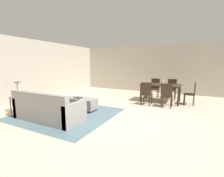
{
  "coord_description": "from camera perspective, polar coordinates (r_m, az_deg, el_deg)",
  "views": [
    {
      "loc": [
        1.82,
        -4.1,
        1.63
      ],
      "look_at": [
        -0.85,
        1.21,
        0.68
      ],
      "focal_mm": 24.79,
      "sensor_mm": 36.0,
      "label": 1
    }
  ],
  "objects": [
    {
      "name": "ground_plane",
      "position": [
        4.77,
        2.66,
        -10.93
      ],
      "size": [
        10.8,
        10.8,
        0.0
      ],
      "primitive_type": "plane",
      "color": "beige"
    },
    {
      "name": "wall_back",
      "position": [
        9.29,
        15.49,
        6.99
      ],
      "size": [
        9.0,
        0.12,
        2.7
      ],
      "primitive_type": "cube",
      "color": "#BCB2A0",
      "rests_on": "ground_plane"
    },
    {
      "name": "wall_left",
      "position": [
        7.82,
        -27.4,
        5.98
      ],
      "size": [
        0.12,
        11.0,
        2.7
      ],
      "primitive_type": "cube",
      "color": "#BCB2A0",
      "rests_on": "ground_plane"
    },
    {
      "name": "area_rug",
      "position": [
        5.37,
        -16.25,
        -8.95
      ],
      "size": [
        3.0,
        2.8,
        0.01
      ],
      "primitive_type": "cube",
      "color": "slate",
      "rests_on": "ground_plane"
    },
    {
      "name": "couch",
      "position": [
        4.94,
        -22.6,
        -7.37
      ],
      "size": [
        2.1,
        0.86,
        0.86
      ],
      "color": "gray",
      "rests_on": "ground_plane"
    },
    {
      "name": "ottoman_table",
      "position": [
        5.67,
        -11.31,
        -5.3
      ],
      "size": [
        1.14,
        0.47,
        0.43
      ],
      "color": "gray",
      "rests_on": "ground_plane"
    },
    {
      "name": "side_table",
      "position": [
        5.97,
        -31.21,
        -3.67
      ],
      "size": [
        0.4,
        0.4,
        0.57
      ],
      "color": "olive",
      "rests_on": "ground_plane"
    },
    {
      "name": "table_lamp",
      "position": [
        5.89,
        -31.63,
        1.39
      ],
      "size": [
        0.26,
        0.26,
        0.53
      ],
      "color": "brown",
      "rests_on": "side_table"
    },
    {
      "name": "dining_table",
      "position": [
        7.0,
        17.56,
        0.74
      ],
      "size": [
        1.61,
        0.97,
        0.76
      ],
      "color": "#332319",
      "rests_on": "ground_plane"
    },
    {
      "name": "dining_chair_near_left",
      "position": [
        6.26,
        12.55,
        -1.39
      ],
      "size": [
        0.41,
        0.41,
        0.92
      ],
      "color": "#332319",
      "rests_on": "ground_plane"
    },
    {
      "name": "dining_chair_near_right",
      "position": [
        6.12,
        19.53,
        -1.94
      ],
      "size": [
        0.41,
        0.41,
        0.92
      ],
      "color": "#332319",
      "rests_on": "ground_plane"
    },
    {
      "name": "dining_chair_far_left",
      "position": [
        7.88,
        15.55,
        0.61
      ],
      "size": [
        0.4,
        0.4,
        0.92
      ],
      "color": "#332319",
      "rests_on": "ground_plane"
    },
    {
      "name": "dining_chair_far_right",
      "position": [
        7.81,
        21.18,
        0.26
      ],
      "size": [
        0.41,
        0.41,
        0.92
      ],
      "color": "#332319",
      "rests_on": "ground_plane"
    },
    {
      "name": "dining_chair_head_east",
      "position": [
        6.92,
        27.39,
        -1.22
      ],
      "size": [
        0.43,
        0.43,
        0.92
      ],
      "color": "#332319",
      "rests_on": "ground_plane"
    },
    {
      "name": "vase_centerpiece",
      "position": [
        6.99,
        18.13,
        2.24
      ],
      "size": [
        0.11,
        0.11,
        0.19
      ],
      "primitive_type": "cylinder",
      "color": "silver",
      "rests_on": "dining_table"
    },
    {
      "name": "book_on_ottoman",
      "position": [
        5.65,
        -12.43,
        -3.32
      ],
      "size": [
        0.27,
        0.21,
        0.03
      ],
      "primitive_type": "cube",
      "rotation": [
        0.0,
        0.0,
        -0.03
      ],
      "color": "#333338",
      "rests_on": "ottoman_table"
    }
  ]
}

